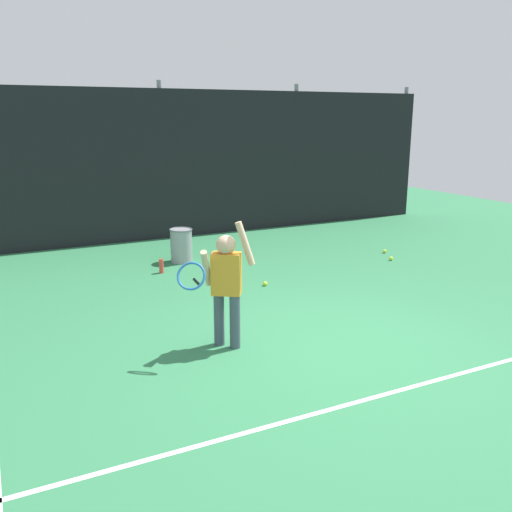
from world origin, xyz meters
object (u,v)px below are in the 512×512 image
object	(u,v)px
tennis_ball_1	(384,251)
tennis_ball_3	(391,258)
water_bottle	(161,266)
ball_hopper	(181,245)
tennis_player	(225,281)
tennis_ball_0	(265,284)

from	to	relation	value
tennis_ball_1	tennis_ball_3	bearing A→B (deg)	-117.07
water_bottle	ball_hopper	bearing A→B (deg)	45.20
ball_hopper	tennis_ball_1	world-z (taller)	ball_hopper
water_bottle	tennis_ball_1	bearing A→B (deg)	-7.70
tennis_ball_3	tennis_player	bearing A→B (deg)	-152.49
ball_hopper	water_bottle	world-z (taller)	ball_hopper
water_bottle	tennis_ball_0	size ratio (longest dim) A/B	3.33
ball_hopper	tennis_player	bearing A→B (deg)	-101.48
tennis_player	tennis_ball_3	world-z (taller)	tennis_player
tennis_player	tennis_ball_1	size ratio (longest dim) A/B	20.46
ball_hopper	water_bottle	size ratio (longest dim) A/B	2.55
ball_hopper	tennis_ball_0	distance (m)	1.95
ball_hopper	tennis_ball_3	world-z (taller)	ball_hopper
tennis_ball_0	tennis_ball_3	world-z (taller)	same
tennis_player	tennis_ball_3	bearing A→B (deg)	60.96
ball_hopper	water_bottle	xyz separation A→B (m)	(-0.51, -0.51, -0.18)
water_bottle	tennis_ball_1	world-z (taller)	water_bottle
ball_hopper	tennis_ball_3	size ratio (longest dim) A/B	8.52
tennis_player	water_bottle	distance (m)	3.10
tennis_ball_1	tennis_ball_0	bearing A→B (deg)	-164.42
tennis_ball_0	tennis_ball_3	size ratio (longest dim) A/B	1.00
tennis_player	ball_hopper	size ratio (longest dim) A/B	2.40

